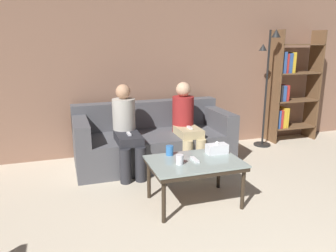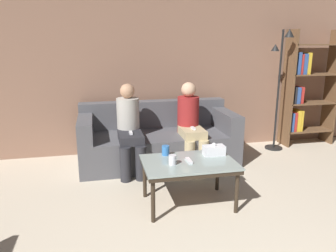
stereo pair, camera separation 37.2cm
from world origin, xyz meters
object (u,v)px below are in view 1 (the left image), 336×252
at_px(coffee_table, 195,165).
at_px(tissue_box, 217,149).
at_px(couch, 153,141).
at_px(bookshelf, 289,88).
at_px(standing_lamp, 268,76).
at_px(cup_near_left, 180,160).
at_px(seated_person_left_end, 126,128).
at_px(game_remote, 195,160).
at_px(cup_near_right, 170,150).
at_px(seated_person_mid_left, 186,122).

xyz_separation_m(coffee_table, tissue_box, (0.30, 0.13, 0.10)).
bearing_deg(couch, bookshelf, 7.15).
bearing_deg(coffee_table, bookshelf, 34.57).
distance_m(tissue_box, bookshelf, 2.51).
relative_size(tissue_box, standing_lamp, 0.12).
xyz_separation_m(cup_near_left, standing_lamp, (1.96, 1.49, 0.58)).
bearing_deg(cup_near_left, seated_person_left_end, 105.19).
relative_size(bookshelf, standing_lamp, 1.00).
xyz_separation_m(game_remote, bookshelf, (2.31, 1.59, 0.40)).
distance_m(coffee_table, bookshelf, 2.84).
relative_size(coffee_table, cup_near_right, 9.04).
height_order(couch, cup_near_left, couch).
bearing_deg(seated_person_left_end, couch, 31.14).
xyz_separation_m(coffee_table, seated_person_left_end, (-0.47, 1.05, 0.15)).
height_order(game_remote, seated_person_mid_left, seated_person_mid_left).
relative_size(couch, seated_person_mid_left, 1.89).
height_order(cup_near_left, standing_lamp, standing_lamp).
height_order(cup_near_left, seated_person_left_end, seated_person_left_end).
bearing_deg(bookshelf, couch, -172.85).
xyz_separation_m(cup_near_left, seated_person_mid_left, (0.50, 1.12, 0.06)).
bearing_deg(coffee_table, couch, 93.31).
bearing_deg(seated_person_mid_left, game_remote, -106.78).
distance_m(coffee_table, game_remote, 0.06).
relative_size(cup_near_right, seated_person_mid_left, 0.09).
relative_size(couch, seated_person_left_end, 1.88).
bearing_deg(coffee_table, game_remote, 88.81).
distance_m(game_remote, seated_person_left_end, 1.16).
relative_size(game_remote, bookshelf, 0.08).
relative_size(tissue_box, bookshelf, 0.12).
relative_size(cup_near_right, bookshelf, 0.06).
xyz_separation_m(cup_near_right, seated_person_mid_left, (0.51, 0.84, 0.06)).
distance_m(standing_lamp, seated_person_left_end, 2.35).
bearing_deg(couch, coffee_table, -86.69).
distance_m(coffee_table, seated_person_mid_left, 1.13).
relative_size(coffee_table, bookshelf, 0.51).
bearing_deg(seated_person_left_end, coffee_table, -65.75).
bearing_deg(game_remote, bookshelf, 34.57).
bearing_deg(game_remote, standing_lamp, 39.01).
bearing_deg(bookshelf, cup_near_right, -151.41).
bearing_deg(standing_lamp, coffee_table, -140.99).
height_order(tissue_box, seated_person_left_end, seated_person_left_end).
bearing_deg(tissue_box, game_remote, -156.94).
distance_m(couch, cup_near_right, 1.09).
xyz_separation_m(bookshelf, standing_lamp, (-0.52, -0.14, 0.22)).
bearing_deg(game_remote, cup_near_right, 128.66).
relative_size(cup_near_right, game_remote, 0.67).
bearing_deg(standing_lamp, seated_person_left_end, -170.02).
bearing_deg(seated_person_left_end, seated_person_mid_left, 1.67).
height_order(cup_near_right, tissue_box, tissue_box).
distance_m(coffee_table, standing_lamp, 2.40).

